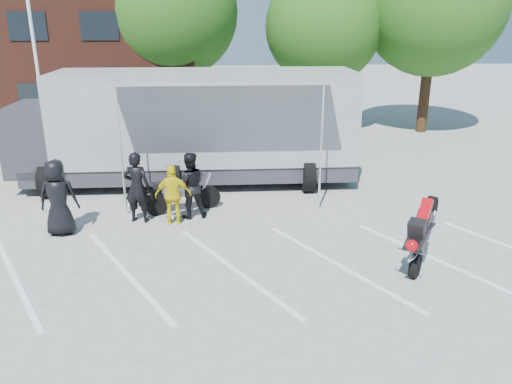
{
  "coord_description": "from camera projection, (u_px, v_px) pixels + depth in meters",
  "views": [
    {
      "loc": [
        -0.11,
        -9.07,
        5.4
      ],
      "look_at": [
        0.83,
        2.49,
        1.3
      ],
      "focal_mm": 35.0,
      "sensor_mm": 36.0,
      "label": 1
    }
  ],
  "objects": [
    {
      "name": "tree_right",
      "position": [
        435.0,
        5.0,
        22.76
      ],
      "size": [
        6.46,
        6.46,
        9.12
      ],
      "color": "#382314",
      "rests_on": "ground"
    },
    {
      "name": "tree_left",
      "position": [
        173.0,
        12.0,
        23.36
      ],
      "size": [
        6.12,
        6.12,
        8.64
      ],
      "color": "#382314",
      "rests_on": "ground"
    },
    {
      "name": "spectator_leather_c",
      "position": [
        190.0,
        185.0,
        13.89
      ],
      "size": [
        1.03,
        0.87,
        1.89
      ],
      "primitive_type": "imported",
      "rotation": [
        0.0,
        0.0,
        3.33
      ],
      "color": "black",
      "rests_on": "ground"
    },
    {
      "name": "office_building",
      "position": [
        19.0,
        56.0,
        25.32
      ],
      "size": [
        18.0,
        8.0,
        7.0
      ],
      "primitive_type": "cube",
      "color": "#4D2318",
      "rests_on": "ground"
    },
    {
      "name": "spectator_leather_b",
      "position": [
        137.0,
        187.0,
        13.58
      ],
      "size": [
        0.81,
        0.63,
        1.99
      ],
      "primitive_type": "imported",
      "rotation": [
        0.0,
        0.0,
        2.91
      ],
      "color": "black",
      "rests_on": "ground"
    },
    {
      "name": "tree_mid",
      "position": [
        324.0,
        26.0,
        23.16
      ],
      "size": [
        5.44,
        5.44,
        7.68
      ],
      "color": "#382314",
      "rests_on": "ground"
    },
    {
      "name": "transporter_truck",
      "position": [
        194.0,
        183.0,
        17.11
      ],
      "size": [
        11.85,
        5.85,
        3.74
      ],
      "primitive_type": null,
      "rotation": [
        0.0,
        0.0,
        -0.02
      ],
      "color": "#95999D",
      "rests_on": "ground"
    },
    {
      "name": "spectator_leather_a",
      "position": [
        58.0,
        198.0,
        12.78
      ],
      "size": [
        1.0,
        0.67,
        2.01
      ],
      "primitive_type": "imported",
      "rotation": [
        0.0,
        0.0,
        3.18
      ],
      "color": "black",
      "rests_on": "ground"
    },
    {
      "name": "ground",
      "position": [
        226.0,
        292.0,
        10.33
      ],
      "size": [
        100.0,
        100.0,
        0.0
      ],
      "primitive_type": "plane",
      "color": "#A5A59F",
      "rests_on": "ground"
    },
    {
      "name": "flagpole",
      "position": [
        39.0,
        26.0,
        17.57
      ],
      "size": [
        1.61,
        0.12,
        8.0
      ],
      "color": "white",
      "rests_on": "ground"
    },
    {
      "name": "spectator_hivis",
      "position": [
        173.0,
        195.0,
        13.47
      ],
      "size": [
        0.98,
        0.42,
        1.67
      ],
      "primitive_type": "imported",
      "rotation": [
        0.0,
        0.0,
        3.16
      ],
      "color": "yellow",
      "rests_on": "ground"
    },
    {
      "name": "stunt_bike_rider",
      "position": [
        422.0,
        266.0,
        11.38
      ],
      "size": [
        1.56,
        1.7,
        1.86
      ],
      "primitive_type": null,
      "rotation": [
        0.0,
        0.0,
        -0.67
      ],
      "color": "black",
      "rests_on": "ground"
    },
    {
      "name": "parked_motorcycle",
      "position": [
        184.0,
        211.0,
        14.6
      ],
      "size": [
        2.39,
        1.38,
        1.19
      ],
      "primitive_type": null,
      "rotation": [
        0.0,
        0.0,
        1.87
      ],
      "color": "#ACACB0",
      "rests_on": "ground"
    },
    {
      "name": "parking_bay_lines",
      "position": [
        225.0,
        269.0,
        11.27
      ],
      "size": [
        18.09,
        13.33,
        0.01
      ],
      "primitive_type": "cube",
      "rotation": [
        0.0,
        0.0,
        0.52
      ],
      "color": "white",
      "rests_on": "ground"
    }
  ]
}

